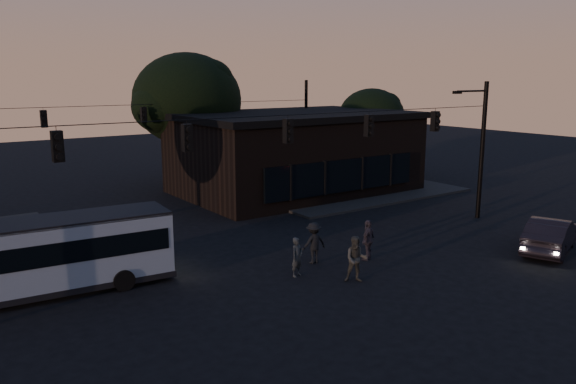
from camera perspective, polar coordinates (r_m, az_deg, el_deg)
ground at (r=21.29m, az=6.31°, el=-9.72°), size 120.00×120.00×0.00m
sidewalk_far_right at (r=39.04m, az=5.93°, el=0.25°), size 14.00×10.00×0.15m
building at (r=38.28m, az=0.67°, el=4.08°), size 15.40×10.41×5.40m
tree_behind at (r=40.65m, az=-10.21°, el=9.27°), size 7.60×7.60×9.43m
tree_right at (r=45.39m, az=8.47°, el=7.58°), size 5.20×5.20×6.86m
signal_rig_near at (r=23.21m, az=0.00°, el=3.50°), size 26.24×0.30×7.50m
signal_rig_far at (r=37.38m, az=-14.37°, el=5.85°), size 26.24×0.30×7.50m
bus at (r=21.93m, az=-24.61°, el=-5.83°), size 9.94×3.06×2.75m
car at (r=27.85m, az=25.12°, el=-3.95°), size 5.01×3.19×1.56m
pedestrian_a at (r=22.17m, az=0.93°, el=-6.61°), size 0.66×0.53×1.57m
pedestrian_b at (r=21.72m, az=6.95°, el=-6.78°), size 1.11×1.06×1.79m
pedestrian_c at (r=24.32m, az=8.14°, el=-4.84°), size 1.12×0.80×1.76m
pedestrian_d at (r=23.69m, az=2.63°, el=-5.18°), size 1.19×0.75×1.77m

